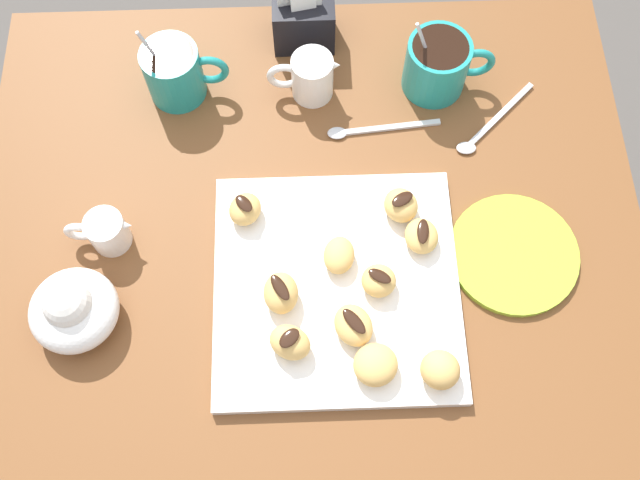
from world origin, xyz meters
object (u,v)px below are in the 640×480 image
object	(u,v)px
beignet_1	(401,205)
beignet_7	(375,365)
beignet_0	(440,370)
beignet_4	(339,255)
dining_table	(311,265)
beignet_8	(281,293)
chocolate_sauce_pitcher	(106,231)
beignet_3	(245,209)
coffee_mug_teal_left	(175,72)
beignet_2	(379,281)
beignet_9	(353,325)
sugar_caddy	(303,19)
coffee_mug_teal_right	(438,64)
pastry_plate_square	(336,287)
saucer_lime_left	(513,254)
beignet_6	(290,342)
cream_pitcher_white	(311,76)
ice_cream_bowl	(73,309)
beignet_5	(421,236)

from	to	relation	value
beignet_1	beignet_7	bearing A→B (deg)	-102.52
beignet_0	beignet_4	size ratio (longest dim) A/B	0.95
dining_table	beignet_8	bearing A→B (deg)	-110.82
chocolate_sauce_pitcher	beignet_3	world-z (taller)	chocolate_sauce_pitcher
beignet_0	beignet_3	bearing A→B (deg)	136.66
coffee_mug_teal_left	beignet_2	distance (m)	0.42
beignet_2	beignet_9	world-z (taller)	same
chocolate_sauce_pitcher	beignet_1	world-z (taller)	chocolate_sauce_pitcher
dining_table	beignet_9	xyz separation A→B (m)	(0.05, -0.15, 0.17)
sugar_caddy	beignet_0	xyz separation A→B (m)	(0.15, -0.53, -0.01)
coffee_mug_teal_right	beignet_7	size ratio (longest dim) A/B	2.41
pastry_plate_square	dining_table	bearing A→B (deg)	109.93
saucer_lime_left	beignet_6	distance (m)	0.32
cream_pitcher_white	ice_cream_bowl	world-z (taller)	ice_cream_bowl
pastry_plate_square	beignet_1	size ratio (longest dim) A/B	6.42
saucer_lime_left	beignet_8	world-z (taller)	beignet_8
pastry_plate_square	cream_pitcher_white	size ratio (longest dim) A/B	3.02
ice_cream_bowl	sugar_caddy	bearing A→B (deg)	55.67
chocolate_sauce_pitcher	saucer_lime_left	world-z (taller)	chocolate_sauce_pitcher
sugar_caddy	beignet_8	distance (m)	0.42
pastry_plate_square	coffee_mug_teal_left	xyz separation A→B (m)	(-0.22, 0.32, 0.04)
ice_cream_bowl	saucer_lime_left	size ratio (longest dim) A/B	0.65
beignet_0	beignet_7	size ratio (longest dim) A/B	0.89
beignet_3	coffee_mug_teal_left	bearing A→B (deg)	115.09
coffee_mug_teal_left	coffee_mug_teal_right	bearing A→B (deg)	0.00
beignet_5	coffee_mug_teal_left	bearing A→B (deg)	141.96
beignet_1	chocolate_sauce_pitcher	bearing A→B (deg)	-176.64
beignet_3	beignet_7	bearing A→B (deg)	-53.35
cream_pitcher_white	chocolate_sauce_pitcher	xyz separation A→B (m)	(-0.27, -0.23, -0.01)
sugar_caddy	chocolate_sauce_pitcher	world-z (taller)	sugar_caddy
sugar_caddy	cream_pitcher_white	bearing A→B (deg)	-84.84
coffee_mug_teal_right	pastry_plate_square	bearing A→B (deg)	-116.52
pastry_plate_square	beignet_2	distance (m)	0.06
beignet_5	beignet_9	distance (m)	0.15
pastry_plate_square	beignet_6	distance (m)	0.10
beignet_0	beignet_7	xyz separation A→B (m)	(-0.08, 0.01, -0.00)
sugar_caddy	beignet_0	distance (m)	0.55
coffee_mug_teal_left	beignet_8	distance (m)	0.36
chocolate_sauce_pitcher	beignet_6	distance (m)	0.29
dining_table	coffee_mug_teal_left	distance (m)	0.35
beignet_3	sugar_caddy	bearing A→B (deg)	74.48
dining_table	ice_cream_bowl	size ratio (longest dim) A/B	8.04
pastry_plate_square	saucer_lime_left	bearing A→B (deg)	9.26
dining_table	pastry_plate_square	size ratio (longest dim) A/B	2.86
coffee_mug_teal_left	beignet_5	bearing A→B (deg)	-38.04
beignet_3	beignet_5	distance (m)	0.23
beignet_0	beignet_6	distance (m)	0.18
cream_pitcher_white	beignet_0	distance (m)	0.45
beignet_2	beignet_8	size ratio (longest dim) A/B	0.81
dining_table	beignet_0	distance (m)	0.31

